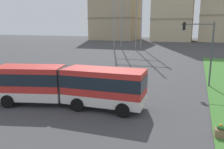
{
  "coord_description": "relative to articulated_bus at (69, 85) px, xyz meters",
  "views": [
    {
      "loc": [
        6.46,
        -2.71,
        6.06
      ],
      "look_at": [
        0.08,
        14.4,
        2.2
      ],
      "focal_mm": 36.51,
      "sensor_mm": 36.0,
      "label": 1
    }
  ],
  "objects": [
    {
      "name": "articulated_bus",
      "position": [
        0.0,
        0.0,
        0.0
      ],
      "size": [
        12.01,
        4.32,
        3.0
      ],
      "color": "red",
      "rests_on": "ground"
    },
    {
      "name": "traffic_light_far_right",
      "position": [
        9.53,
        10.0,
        2.72
      ],
      "size": [
        3.18,
        0.28,
        6.49
      ],
      "color": "#474C51",
      "rests_on": "ground"
    }
  ]
}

